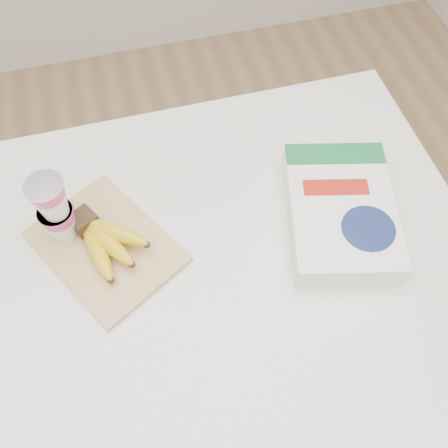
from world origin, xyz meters
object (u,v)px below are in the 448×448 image
(table, at_px, (168,367))
(yogurt_stack, at_px, (54,209))
(cereal_box, at_px, (341,212))
(cutting_board, at_px, (106,247))
(bananas, at_px, (104,240))

(table, height_order, yogurt_stack, yogurt_stack)
(table, distance_m, cereal_box, 0.69)
(cutting_board, bearing_deg, bananas, -76.85)
(table, xyz_separation_m, yogurt_stack, (-0.12, 0.15, 0.62))
(cutting_board, xyz_separation_m, yogurt_stack, (-0.07, 0.05, 0.10))
(table, distance_m, yogurt_stack, 0.65)
(table, bearing_deg, cereal_box, 6.97)
(table, relative_size, yogurt_stack, 8.24)
(yogurt_stack, bearing_deg, bananas, -32.96)
(bananas, bearing_deg, table, -64.22)
(cutting_board, height_order, bananas, bananas)
(bananas, height_order, yogurt_stack, yogurt_stack)
(cutting_board, bearing_deg, yogurt_stack, 117.97)
(cutting_board, bearing_deg, cereal_box, -36.58)
(bananas, xyz_separation_m, yogurt_stack, (-0.07, 0.05, 0.07))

